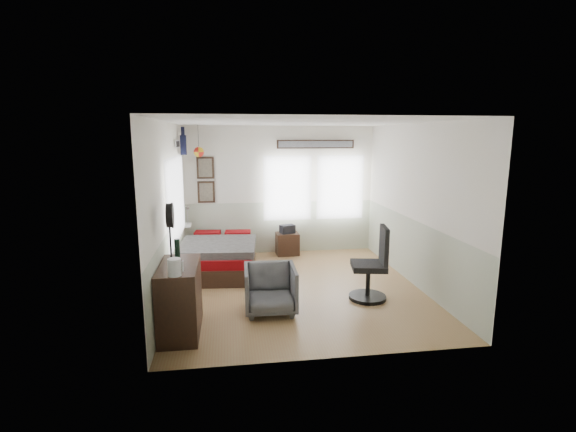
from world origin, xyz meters
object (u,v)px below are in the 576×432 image
at_px(task_chair, 373,270).
at_px(nightstand, 287,244).
at_px(bed, 219,256).
at_px(dresser, 180,299).
at_px(armchair, 270,289).

bearing_deg(task_chair, nightstand, 120.22).
bearing_deg(bed, task_chair, -30.50).
bearing_deg(task_chair, dresser, -155.27).
relative_size(armchair, task_chair, 0.65).
bearing_deg(armchair, dresser, -157.27).
relative_size(nightstand, task_chair, 0.41).
distance_m(dresser, nightstand, 3.84).
xyz_separation_m(armchair, task_chair, (1.60, 0.25, 0.13)).
bearing_deg(task_chair, bed, 154.68).
bearing_deg(nightstand, task_chair, -72.46).
relative_size(bed, task_chair, 1.71).
relative_size(dresser, nightstand, 2.14).
xyz_separation_m(bed, dresser, (-0.44, -2.42, 0.16)).
xyz_separation_m(bed, nightstand, (1.42, 0.93, -0.05)).
relative_size(bed, nightstand, 4.20).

